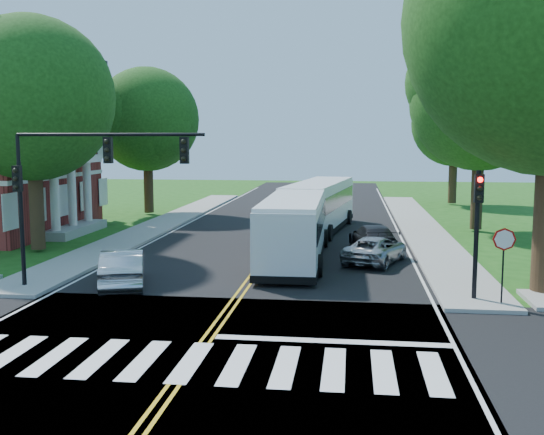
% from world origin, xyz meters
% --- Properties ---
extents(ground, '(140.00, 140.00, 0.00)m').
position_xyz_m(ground, '(0.00, 0.00, 0.00)').
color(ground, '#1A4B12').
rests_on(ground, ground).
extents(road, '(14.00, 96.00, 0.01)m').
position_xyz_m(road, '(0.00, 18.00, 0.01)').
color(road, black).
rests_on(road, ground).
extents(cross_road, '(60.00, 12.00, 0.01)m').
position_xyz_m(cross_road, '(0.00, 0.00, 0.01)').
color(cross_road, black).
rests_on(cross_road, ground).
extents(center_line, '(0.36, 70.00, 0.01)m').
position_xyz_m(center_line, '(0.00, 22.00, 0.01)').
color(center_line, gold).
rests_on(center_line, road).
extents(edge_line_w, '(0.12, 70.00, 0.01)m').
position_xyz_m(edge_line_w, '(-6.80, 22.00, 0.01)').
color(edge_line_w, silver).
rests_on(edge_line_w, road).
extents(edge_line_e, '(0.12, 70.00, 0.01)m').
position_xyz_m(edge_line_e, '(6.80, 22.00, 0.01)').
color(edge_line_e, silver).
rests_on(edge_line_e, road).
extents(crosswalk, '(12.60, 3.00, 0.01)m').
position_xyz_m(crosswalk, '(0.00, -0.50, 0.02)').
color(crosswalk, silver).
rests_on(crosswalk, road).
extents(stop_bar, '(6.60, 0.40, 0.01)m').
position_xyz_m(stop_bar, '(3.50, 1.60, 0.02)').
color(stop_bar, silver).
rests_on(stop_bar, road).
extents(sidewalk_nw, '(2.60, 40.00, 0.15)m').
position_xyz_m(sidewalk_nw, '(-8.30, 25.00, 0.07)').
color(sidewalk_nw, gray).
rests_on(sidewalk_nw, ground).
extents(sidewalk_ne, '(2.60, 40.00, 0.15)m').
position_xyz_m(sidewalk_ne, '(8.30, 25.00, 0.07)').
color(sidewalk_ne, gray).
rests_on(sidewalk_ne, ground).
extents(tree_west_near, '(8.00, 8.00, 11.40)m').
position_xyz_m(tree_west_near, '(-11.50, 14.00, 7.53)').
color(tree_west_near, black).
rests_on(tree_west_near, ground).
extents(tree_west_far, '(7.60, 7.60, 10.67)m').
position_xyz_m(tree_west_far, '(-11.00, 30.00, 7.00)').
color(tree_west_far, black).
rests_on(tree_west_far, ground).
extents(tree_east_mid, '(8.40, 8.40, 11.93)m').
position_xyz_m(tree_east_mid, '(11.50, 24.00, 7.86)').
color(tree_east_mid, black).
rests_on(tree_east_mid, ground).
extents(tree_east_far, '(7.20, 7.20, 10.34)m').
position_xyz_m(tree_east_far, '(12.50, 40.00, 6.86)').
color(tree_east_far, black).
rests_on(tree_east_far, ground).
extents(signal_nw, '(7.15, 0.46, 5.66)m').
position_xyz_m(signal_nw, '(-5.86, 6.43, 4.38)').
color(signal_nw, black).
rests_on(signal_nw, ground).
extents(signal_ne, '(0.30, 0.46, 4.40)m').
position_xyz_m(signal_ne, '(8.20, 6.44, 2.96)').
color(signal_ne, black).
rests_on(signal_ne, ground).
extents(stop_sign, '(0.76, 0.08, 2.53)m').
position_xyz_m(stop_sign, '(9.00, 5.98, 2.03)').
color(stop_sign, black).
rests_on(stop_sign, ground).
extents(bus_lead, '(2.90, 11.56, 2.98)m').
position_xyz_m(bus_lead, '(1.40, 13.37, 1.59)').
color(bus_lead, silver).
rests_on(bus_lead, road).
extents(bus_follow, '(4.13, 11.87, 3.01)m').
position_xyz_m(bus_follow, '(2.02, 22.75, 1.60)').
color(bus_follow, silver).
rests_on(bus_follow, road).
extents(hatchback, '(2.84, 4.67, 1.45)m').
position_xyz_m(hatchback, '(-4.59, 7.16, 0.74)').
color(hatchback, '#B8BABF').
rests_on(hatchback, road).
extents(suv, '(3.38, 4.75, 1.20)m').
position_xyz_m(suv, '(5.08, 13.16, 0.61)').
color(suv, '#A1A3A8').
rests_on(suv, road).
extents(dark_sedan, '(2.62, 4.85, 1.34)m').
position_xyz_m(dark_sedan, '(5.08, 16.19, 0.68)').
color(dark_sedan, black).
rests_on(dark_sedan, road).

